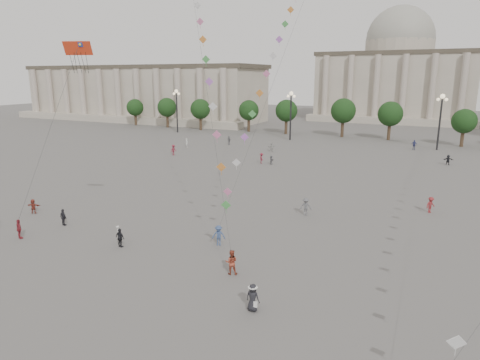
% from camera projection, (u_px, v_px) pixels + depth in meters
% --- Properties ---
extents(ground, '(360.00, 360.00, 0.00)m').
position_uv_depth(ground, '(151.00, 295.00, 27.99)').
color(ground, '#53514E').
rests_on(ground, ground).
extents(hall_west, '(84.00, 26.22, 17.20)m').
position_uv_depth(hall_west, '(141.00, 93.00, 139.83)').
color(hall_west, '#A39A89').
rests_on(hall_west, ground).
extents(hall_central, '(48.30, 34.30, 35.50)m').
position_uv_depth(hall_central, '(397.00, 75.00, 137.57)').
color(hall_central, '#A39A89').
rests_on(hall_central, ground).
extents(tree_row, '(137.12, 5.12, 8.00)m').
position_uv_depth(tree_row, '(367.00, 115.00, 94.89)').
color(tree_row, '#34291A').
rests_on(tree_row, ground).
extents(lamp_post_far_west, '(2.00, 0.90, 10.65)m').
position_uv_depth(lamp_post_far_west, '(177.00, 103.00, 106.49)').
color(lamp_post_far_west, '#262628').
rests_on(lamp_post_far_west, ground).
extents(lamp_post_mid_west, '(2.00, 0.90, 10.65)m').
position_uv_depth(lamp_post_mid_west, '(291.00, 107.00, 93.79)').
color(lamp_post_mid_west, '#262628').
rests_on(lamp_post_mid_west, ground).
extents(lamp_post_mid_east, '(2.00, 0.90, 10.65)m').
position_uv_depth(lamp_post_mid_east, '(441.00, 112.00, 81.08)').
color(lamp_post_mid_east, '#262628').
rests_on(lamp_post_mid_east, ground).
extents(person_crowd_0, '(1.16, 0.52, 1.94)m').
position_uv_depth(person_crowd_0, '(414.00, 145.00, 82.56)').
color(person_crowd_0, navy).
rests_on(person_crowd_0, ground).
extents(person_crowd_2, '(1.01, 1.37, 1.89)m').
position_uv_depth(person_crowd_2, '(174.00, 150.00, 77.05)').
color(person_crowd_2, maroon).
rests_on(person_crowd_2, ground).
extents(person_crowd_4, '(1.53, 1.34, 1.67)m').
position_uv_depth(person_crowd_4, '(271.00, 147.00, 80.71)').
color(person_crowd_4, '#B2B2AD').
rests_on(person_crowd_4, ground).
extents(person_crowd_6, '(1.35, 1.00, 1.87)m').
position_uv_depth(person_crowd_6, '(306.00, 207.00, 43.71)').
color(person_crowd_6, '#5B5B5F').
rests_on(person_crowd_6, ground).
extents(person_crowd_8, '(1.19, 1.25, 1.70)m').
position_uv_depth(person_crowd_8, '(431.00, 205.00, 44.60)').
color(person_crowd_8, maroon).
rests_on(person_crowd_8, ground).
extents(person_crowd_9, '(1.60, 0.87, 1.65)m').
position_uv_depth(person_crowd_9, '(448.00, 160.00, 68.52)').
color(person_crowd_9, black).
rests_on(person_crowd_9, ground).
extents(person_crowd_10, '(0.71, 0.77, 1.78)m').
position_uv_depth(person_crowd_10, '(187.00, 143.00, 85.57)').
color(person_crowd_10, white).
rests_on(person_crowd_10, ground).
extents(person_crowd_12, '(1.24, 1.34, 1.50)m').
position_uv_depth(person_crowd_12, '(271.00, 160.00, 69.03)').
color(person_crowd_12, slate).
rests_on(person_crowd_12, ground).
extents(person_crowd_13, '(0.66, 0.69, 1.58)m').
position_uv_depth(person_crowd_13, '(119.00, 234.00, 36.48)').
color(person_crowd_13, silver).
rests_on(person_crowd_13, ground).
extents(person_crowd_16, '(1.11, 0.72, 1.75)m').
position_uv_depth(person_crowd_16, '(229.00, 140.00, 88.97)').
color(person_crowd_16, slate).
rests_on(person_crowd_16, ground).
extents(person_crowd_17, '(1.21, 1.28, 1.74)m').
position_uv_depth(person_crowd_17, '(262.00, 158.00, 69.72)').
color(person_crowd_17, maroon).
rests_on(person_crowd_17, ground).
extents(tourist_0, '(1.13, 0.79, 1.78)m').
position_uv_depth(tourist_0, '(19.00, 229.00, 37.45)').
color(tourist_0, maroon).
rests_on(tourist_0, ground).
extents(tourist_1, '(1.01, 0.53, 1.64)m').
position_uv_depth(tourist_1, '(120.00, 238.00, 35.61)').
color(tourist_1, black).
rests_on(tourist_1, ground).
extents(tourist_2, '(1.49, 0.90, 1.54)m').
position_uv_depth(tourist_2, '(33.00, 206.00, 44.41)').
color(tourist_2, maroon).
rests_on(tourist_2, ground).
extents(tourist_4, '(1.02, 0.59, 1.64)m').
position_uv_depth(tourist_4, '(63.00, 217.00, 40.78)').
color(tourist_4, '#222127').
rests_on(tourist_4, ground).
extents(kite_flyer_0, '(1.11, 1.01, 1.84)m').
position_uv_depth(kite_flyer_0, '(231.00, 262.00, 30.73)').
color(kite_flyer_0, '#9A3D2A').
rests_on(kite_flyer_0, ground).
extents(kite_flyer_1, '(1.30, 1.04, 1.76)m').
position_uv_depth(kite_flyer_1, '(219.00, 235.00, 36.00)').
color(kite_flyer_1, '#354B78').
rests_on(kite_flyer_1, ground).
extents(hat_person, '(0.88, 0.60, 1.74)m').
position_uv_depth(hat_person, '(253.00, 297.00, 25.91)').
color(hat_person, black).
rests_on(hat_person, ground).
extents(dragon_kite, '(4.37, 1.77, 15.98)m').
position_uv_depth(dragon_kite, '(78.00, 59.00, 33.28)').
color(dragon_kite, red).
rests_on(dragon_kite, ground).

